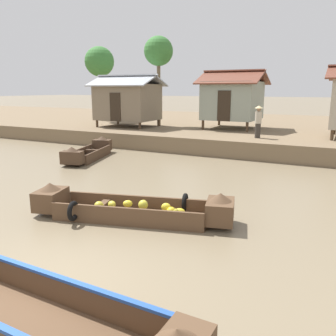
# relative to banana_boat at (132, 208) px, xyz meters

# --- Properties ---
(ground_plane) EXTENTS (300.00, 300.00, 0.00)m
(ground_plane) POSITION_rel_banana_boat_xyz_m (0.34, 6.16, -0.30)
(ground_plane) COLOR #7A6B51
(riverbank_strip) EXTENTS (160.00, 20.00, 0.87)m
(riverbank_strip) POSITION_rel_banana_boat_xyz_m (0.34, 19.06, 0.14)
(riverbank_strip) COLOR #756047
(riverbank_strip) RESTS_ON ground
(banana_boat) EXTENTS (5.34, 2.44, 0.86)m
(banana_boat) POSITION_rel_banana_boat_xyz_m (0.00, 0.00, 0.00)
(banana_boat) COLOR brown
(banana_boat) RESTS_ON ground
(cargo_boat_upstream) EXTENTS (2.10, 4.25, 0.88)m
(cargo_boat_upstream) POSITION_rel_banana_boat_xyz_m (-6.38, 5.99, 0.01)
(cargo_boat_upstream) COLOR #473323
(cargo_boat_upstream) RESTS_ON ground
(stilt_house_left) EXTENTS (4.46, 3.32, 3.42)m
(stilt_house_left) POSITION_rel_banana_boat_xyz_m (-8.50, 12.70, 2.26)
(stilt_house_left) COLOR #4C3826
(stilt_house_left) RESTS_ON riverbank_strip
(stilt_house_mid_left) EXTENTS (3.88, 3.96, 3.65)m
(stilt_house_mid_left) POSITION_rel_banana_boat_xyz_m (-1.86, 14.72, 2.41)
(stilt_house_mid_left) COLOR #4C3826
(stilt_house_mid_left) RESTS_ON riverbank_strip
(palm_tree_near) EXTENTS (1.95, 1.95, 5.93)m
(palm_tree_near) POSITION_rel_banana_boat_xyz_m (-6.95, 14.23, 5.44)
(palm_tree_near) COLOR brown
(palm_tree_near) RESTS_ON riverbank_strip
(palm_tree_mid) EXTENTS (2.26, 2.26, 5.69)m
(palm_tree_mid) POSITION_rel_banana_boat_xyz_m (-12.78, 15.38, 5.08)
(palm_tree_mid) COLOR brown
(palm_tree_mid) RESTS_ON riverbank_strip
(vendor_person) EXTENTS (0.44, 0.44, 1.66)m
(vendor_person) POSITION_rel_banana_boat_xyz_m (0.69, 10.88, 1.50)
(vendor_person) COLOR #332D28
(vendor_person) RESTS_ON riverbank_strip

